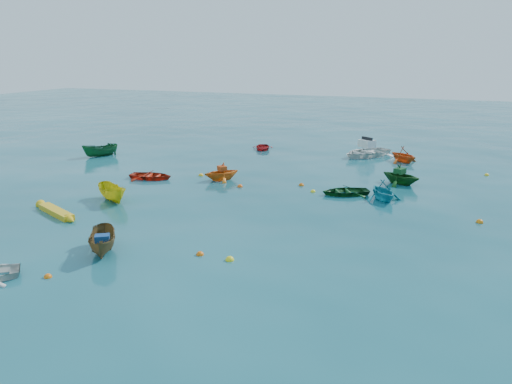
% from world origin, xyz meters
% --- Properties ---
extents(ground, '(160.00, 160.00, 0.00)m').
position_xyz_m(ground, '(0.00, 0.00, 0.00)').
color(ground, '#0A404D').
rests_on(ground, ground).
extents(sampan_brown_mid, '(2.52, 3.06, 1.13)m').
position_xyz_m(sampan_brown_mid, '(-3.25, -5.38, 0.00)').
color(sampan_brown_mid, brown).
rests_on(sampan_brown_mid, ground).
extents(dinghy_orange_w, '(3.28, 3.32, 1.32)m').
position_xyz_m(dinghy_orange_w, '(-3.90, 8.42, 0.00)').
color(dinghy_orange_w, orange).
rests_on(dinghy_orange_w, ground).
extents(sampan_yellow_mid, '(3.15, 2.58, 1.17)m').
position_xyz_m(sampan_yellow_mid, '(-7.78, 1.39, 0.00)').
color(sampan_yellow_mid, gold).
rests_on(sampan_yellow_mid, ground).
extents(dinghy_green_e, '(3.60, 3.25, 0.61)m').
position_xyz_m(dinghy_green_e, '(4.89, 7.82, 0.00)').
color(dinghy_green_e, '#10441A').
rests_on(dinghy_green_e, ground).
extents(dinghy_cyan_se, '(3.21, 3.30, 1.32)m').
position_xyz_m(dinghy_cyan_se, '(7.23, 7.47, 0.00)').
color(dinghy_cyan_se, teal).
rests_on(dinghy_cyan_se, ground).
extents(dinghy_red_nw, '(3.29, 2.54, 0.63)m').
position_xyz_m(dinghy_red_nw, '(-8.66, 6.91, 0.00)').
color(dinghy_red_nw, red).
rests_on(dinghy_red_nw, ground).
extents(dinghy_green_n, '(3.38, 3.20, 1.40)m').
position_xyz_m(dinghy_green_n, '(7.86, 11.76, 0.00)').
color(dinghy_green_n, '#104714').
rests_on(dinghy_green_n, ground).
extents(dinghy_red_far, '(2.68, 3.14, 0.55)m').
position_xyz_m(dinghy_red_far, '(-5.21, 20.14, 0.00)').
color(dinghy_red_far, '#A60D0F').
rests_on(dinghy_red_far, ground).
extents(dinghy_orange_far, '(3.45, 3.42, 1.38)m').
position_xyz_m(dinghy_orange_far, '(7.35, 19.09, 0.00)').
color(dinghy_orange_far, '#D95214').
rests_on(dinghy_orange_far, ground).
extents(sampan_green_far, '(2.70, 3.13, 1.17)m').
position_xyz_m(sampan_green_far, '(-17.02, 12.15, 0.00)').
color(sampan_green_far, '#125026').
rests_on(sampan_green_far, ground).
extents(kayak_yellow, '(3.89, 2.19, 0.40)m').
position_xyz_m(kayak_yellow, '(-9.10, -1.87, 0.00)').
color(kayak_yellow, gold).
rests_on(kayak_yellow, ground).
extents(motorboat_white, '(5.45, 5.75, 1.57)m').
position_xyz_m(motorboat_white, '(4.19, 20.36, 0.00)').
color(motorboat_white, silver).
rests_on(motorboat_white, ground).
extents(tarp_blue_a, '(0.77, 0.73, 0.30)m').
position_xyz_m(tarp_blue_a, '(-3.17, -5.51, 0.72)').
color(tarp_blue_a, navy).
rests_on(tarp_blue_a, sampan_brown_mid).
extents(tarp_orange_a, '(0.82, 0.80, 0.32)m').
position_xyz_m(tarp_orange_a, '(-3.86, 8.45, 0.82)').
color(tarp_orange_a, '#C44214').
rests_on(tarp_orange_a, dinghy_orange_w).
extents(tarp_green_b, '(0.83, 0.92, 0.36)m').
position_xyz_m(tarp_green_b, '(7.76, 11.81, 0.88)').
color(tarp_green_b, '#11461D').
rests_on(tarp_green_b, dinghy_green_n).
extents(buoy_or_a, '(0.32, 0.32, 0.32)m').
position_xyz_m(buoy_or_a, '(-3.67, -8.32, 0.00)').
color(buoy_or_a, orange).
rests_on(buoy_or_a, ground).
extents(buoy_ye_a, '(0.38, 0.38, 0.38)m').
position_xyz_m(buoy_ye_a, '(2.34, -4.19, 0.00)').
color(buoy_ye_a, yellow).
rests_on(buoy_ye_a, ground).
extents(buoy_or_b, '(0.34, 0.34, 0.34)m').
position_xyz_m(buoy_or_b, '(0.89, -4.13, 0.00)').
color(buoy_or_b, orange).
rests_on(buoy_or_b, ground).
extents(buoy_ye_b, '(0.33, 0.33, 0.33)m').
position_xyz_m(buoy_ye_b, '(-8.83, 3.56, 0.00)').
color(buoy_ye_b, gold).
rests_on(buoy_ye_b, ground).
extents(buoy_or_c, '(0.36, 0.36, 0.36)m').
position_xyz_m(buoy_or_c, '(-1.96, 7.13, 0.00)').
color(buoy_or_c, '#FB540D').
rests_on(buoy_or_c, ground).
extents(buoy_ye_c, '(0.32, 0.32, 0.32)m').
position_xyz_m(buoy_ye_c, '(2.87, 7.66, 0.00)').
color(buoy_ye_c, yellow).
rests_on(buoy_ye_c, ground).
extents(buoy_or_d, '(0.37, 0.37, 0.37)m').
position_xyz_m(buoy_or_d, '(12.53, 5.01, 0.00)').
color(buoy_or_d, orange).
rests_on(buoy_or_d, ground).
extents(buoy_ye_d, '(0.36, 0.36, 0.36)m').
position_xyz_m(buoy_ye_d, '(-5.79, 8.97, 0.00)').
color(buoy_ye_d, yellow).
rests_on(buoy_ye_d, ground).
extents(buoy_or_e, '(0.36, 0.36, 0.36)m').
position_xyz_m(buoy_or_e, '(1.74, 8.90, 0.00)').
color(buoy_or_e, '#D55C0B').
rests_on(buoy_or_e, ground).
extents(buoy_ye_e, '(0.32, 0.32, 0.32)m').
position_xyz_m(buoy_ye_e, '(13.45, 16.51, 0.00)').
color(buoy_ye_e, yellow).
rests_on(buoy_ye_e, ground).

